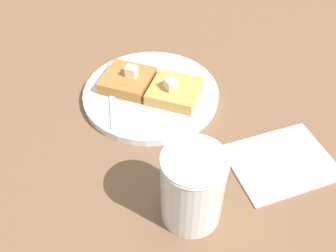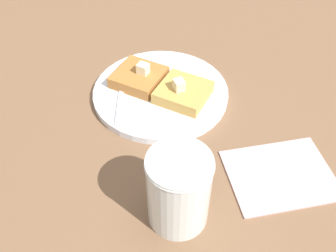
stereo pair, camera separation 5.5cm
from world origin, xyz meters
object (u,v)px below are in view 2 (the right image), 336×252
(plate, at_px, (161,92))
(napkin, at_px, (280,175))
(fork, at_px, (122,87))
(syrup_jar, at_px, (179,192))

(plate, relative_size, napkin, 1.58)
(plate, distance_m, fork, 0.07)
(plate, bearing_deg, syrup_jar, 105.89)
(plate, relative_size, fork, 1.49)
(syrup_jar, bearing_deg, napkin, -147.08)
(fork, relative_size, syrup_jar, 1.42)
(plate, height_order, syrup_jar, syrup_jar)
(fork, bearing_deg, plate, -173.61)
(syrup_jar, bearing_deg, plate, -74.11)
(napkin, bearing_deg, plate, -35.46)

